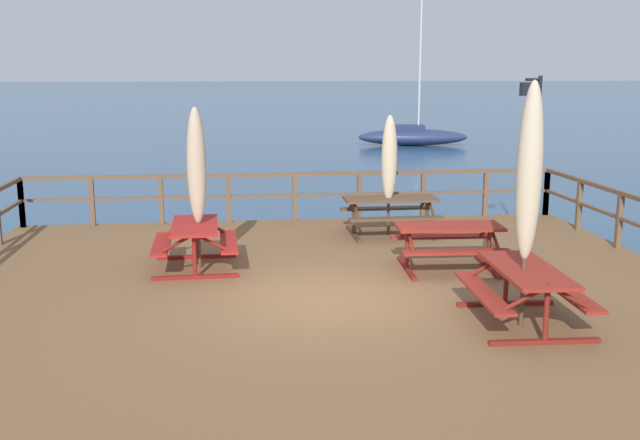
% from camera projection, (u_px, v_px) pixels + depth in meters
% --- Properties ---
extents(ground_plane, '(600.00, 600.00, 0.00)m').
position_uv_depth(ground_plane, '(327.00, 344.00, 10.87)').
color(ground_plane, navy).
extents(wooden_deck, '(12.05, 11.73, 0.71)m').
position_uv_depth(wooden_deck, '(327.00, 321.00, 10.79)').
color(wooden_deck, brown).
rests_on(wooden_deck, ground).
extents(railing_waterside_far, '(11.85, 0.10, 1.09)m').
position_uv_depth(railing_waterside_far, '(295.00, 189.00, 16.14)').
color(railing_waterside_far, brown).
rests_on(railing_waterside_far, wooden_deck).
extents(picnic_table_mid_right, '(1.91, 1.42, 0.78)m').
position_uv_depth(picnic_table_mid_right, '(391.00, 208.00, 14.81)').
color(picnic_table_mid_right, brown).
rests_on(picnic_table_mid_right, wooden_deck).
extents(picnic_table_back_left, '(1.48, 1.92, 0.78)m').
position_uv_depth(picnic_table_back_left, '(525.00, 283.00, 9.53)').
color(picnic_table_back_left, maroon).
rests_on(picnic_table_back_left, wooden_deck).
extents(picnic_table_front_right, '(1.45, 1.73, 0.78)m').
position_uv_depth(picnic_table_front_right, '(195.00, 237.00, 12.25)').
color(picnic_table_front_right, maroon).
rests_on(picnic_table_front_right, wooden_deck).
extents(picnic_table_front_left, '(1.83, 1.48, 0.78)m').
position_uv_depth(picnic_table_front_left, '(449.00, 237.00, 12.18)').
color(picnic_table_front_left, maroon).
rests_on(picnic_table_front_left, wooden_deck).
extents(patio_umbrella_tall_mid_right, '(0.32, 0.32, 2.45)m').
position_uv_depth(patio_umbrella_tall_mid_right, '(389.00, 159.00, 14.66)').
color(patio_umbrella_tall_mid_right, '#4C3828').
rests_on(patio_umbrella_tall_mid_right, wooden_deck).
extents(patio_umbrella_tall_mid_left, '(0.32, 0.32, 3.19)m').
position_uv_depth(patio_umbrella_tall_mid_left, '(529.00, 173.00, 9.16)').
color(patio_umbrella_tall_mid_left, '#4C3828').
rests_on(patio_umbrella_tall_mid_left, wooden_deck).
extents(patio_umbrella_tall_back_right, '(0.32, 0.32, 2.73)m').
position_uv_depth(patio_umbrella_tall_back_right, '(197.00, 167.00, 12.06)').
color(patio_umbrella_tall_back_right, '#4C3828').
rests_on(patio_umbrella_tall_back_right, wooden_deck).
extents(lamp_post_hooked, '(0.60, 0.46, 3.20)m').
position_uv_depth(lamp_post_hooked, '(533.00, 126.00, 15.80)').
color(lamp_post_hooked, black).
rests_on(lamp_post_hooked, wooden_deck).
extents(sailboat_distant, '(6.16, 2.41, 7.72)m').
position_uv_depth(sailboat_distant, '(412.00, 136.00, 39.91)').
color(sailboat_distant, navy).
rests_on(sailboat_distant, ground).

